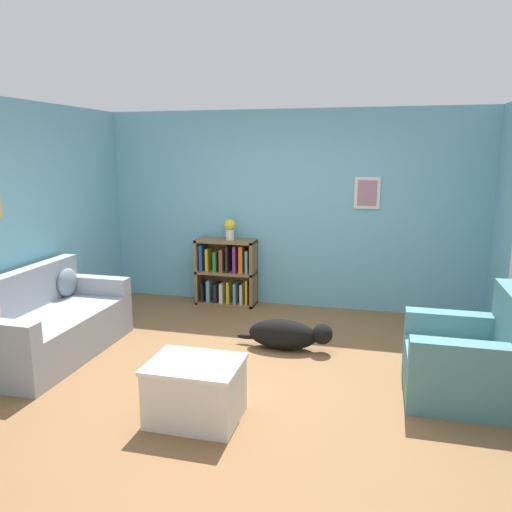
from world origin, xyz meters
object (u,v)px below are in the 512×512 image
Objects in this scene: couch at (49,326)px; bookshelf at (227,273)px; coffee_table at (195,389)px; dog at (287,334)px; vase at (230,228)px; recliner_chair at (471,360)px.

couch is 1.93× the size of bookshelf.
couch is 2.44× the size of coffee_table.
dog is (2.35, 0.74, -0.15)m from couch.
vase is at bearing 101.84° from coffee_table.
recliner_chair reaches higher than bookshelf.
bookshelf is at bearing 102.84° from coffee_table.
recliner_chair reaches higher than coffee_table.
couch is at bearing -121.38° from vase.
dog is at bearing 17.56° from couch.
recliner_chair is at bearing 23.50° from coffee_table.
coffee_table is 1.63m from dog.
coffee_table is at bearing -156.50° from recliner_chair.
vase reaches higher than bookshelf.
couch is at bearing -120.08° from bookshelf.
vase reaches higher than dog.
coffee_table is at bearing -78.16° from vase.
dog is at bearing -52.68° from vase.
coffee_table is (0.68, -2.96, -0.18)m from bookshelf.
couch is 2.48m from bookshelf.
recliner_chair is 1.83m from dog.
vase is at bearing 127.32° from dog.
coffee_table is 0.68× the size of dog.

